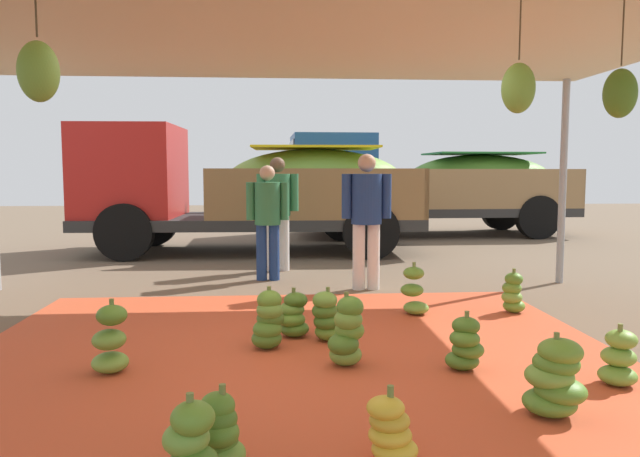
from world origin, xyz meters
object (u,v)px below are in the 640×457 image
at_px(banana_bunch_8, 193,456).
at_px(cargo_truck_far, 422,184).
at_px(banana_bunch_6, 513,294).
at_px(worker_0, 268,214).
at_px(banana_bunch_3, 347,333).
at_px(banana_bunch_11, 269,321).
at_px(banana_bunch_5, 619,359).
at_px(banana_bunch_4, 293,316).
at_px(worker_2, 366,211).
at_px(banana_bunch_10, 220,433).
at_px(banana_bunch_9, 390,430).
at_px(banana_bunch_1, 327,318).
at_px(banana_bunch_2, 465,345).
at_px(worker_1, 278,205).
at_px(banana_bunch_12, 555,379).
at_px(banana_bunch_7, 414,292).
at_px(cargo_truck_main, 244,187).

relative_size(banana_bunch_8, cargo_truck_far, 0.08).
bearing_deg(banana_bunch_6, worker_0, 140.26).
bearing_deg(banana_bunch_3, banana_bunch_11, 139.76).
xyz_separation_m(banana_bunch_5, cargo_truck_far, (1.05, 10.40, 1.05)).
height_order(banana_bunch_4, worker_0, worker_0).
distance_m(worker_0, worker_2, 1.52).
bearing_deg(banana_bunch_10, banana_bunch_9, 2.35).
relative_size(banana_bunch_5, cargo_truck_far, 0.07).
bearing_deg(banana_bunch_1, banana_bunch_3, -82.41).
bearing_deg(banana_bunch_3, cargo_truck_far, 73.20).
bearing_deg(banana_bunch_2, worker_0, 111.18).
bearing_deg(worker_1, banana_bunch_4, -88.04).
bearing_deg(banana_bunch_10, banana_bunch_8, -106.93).
bearing_deg(cargo_truck_far, banana_bunch_12, -99.21).
bearing_deg(banana_bunch_9, banana_bunch_4, 100.28).
xyz_separation_m(banana_bunch_7, worker_2, (-0.31, 1.45, 0.79)).
height_order(worker_0, worker_2, worker_2).
relative_size(banana_bunch_5, worker_1, 0.25).
distance_m(banana_bunch_5, banana_bunch_6, 2.24).
distance_m(banana_bunch_3, banana_bunch_5, 2.01).
relative_size(banana_bunch_4, banana_bunch_8, 0.87).
distance_m(banana_bunch_8, banana_bunch_11, 2.49).
xyz_separation_m(banana_bunch_8, cargo_truck_main, (-0.21, 8.95, 1.01)).
relative_size(banana_bunch_9, worker_0, 0.25).
bearing_deg(banana_bunch_1, banana_bunch_11, -159.64).
height_order(banana_bunch_5, banana_bunch_12, banana_bunch_12).
bearing_deg(banana_bunch_6, banana_bunch_3, -140.11).
height_order(banana_bunch_7, cargo_truck_main, cargo_truck_main).
distance_m(banana_bunch_2, banana_bunch_8, 2.58).
relative_size(banana_bunch_3, banana_bunch_9, 1.48).
relative_size(banana_bunch_7, worker_0, 0.35).
bearing_deg(banana_bunch_7, banana_bunch_5, -66.19).
height_order(banana_bunch_1, banana_bunch_9, banana_bunch_1).
bearing_deg(cargo_truck_far, worker_0, -121.74).
height_order(banana_bunch_11, banana_bunch_12, banana_bunch_11).
relative_size(banana_bunch_11, worker_0, 0.34).
xyz_separation_m(banana_bunch_8, worker_1, (0.42, 6.71, 0.80)).
height_order(banana_bunch_1, banana_bunch_5, banana_bunch_1).
bearing_deg(banana_bunch_4, banana_bunch_3, -66.11).
xyz_separation_m(banana_bunch_3, cargo_truck_main, (-1.16, 7.01, 0.98)).
relative_size(banana_bunch_4, banana_bunch_7, 0.81).
xyz_separation_m(banana_bunch_4, cargo_truck_main, (-0.76, 6.11, 1.05)).
bearing_deg(worker_1, banana_bunch_2, -73.69).
relative_size(banana_bunch_2, banana_bunch_5, 1.04).
bearing_deg(worker_2, banana_bunch_1, -106.43).
bearing_deg(banana_bunch_7, banana_bunch_6, -0.88).
xyz_separation_m(banana_bunch_6, cargo_truck_far, (0.95, 8.15, 1.03)).
bearing_deg(banana_bunch_3, banana_bunch_9, -88.16).
relative_size(banana_bunch_9, cargo_truck_far, 0.06).
relative_size(banana_bunch_9, banana_bunch_10, 0.90).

